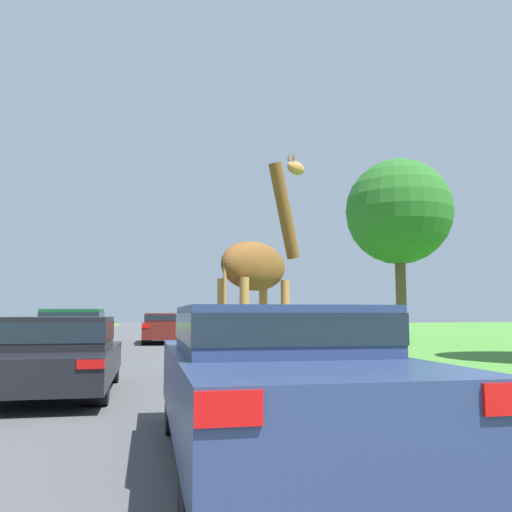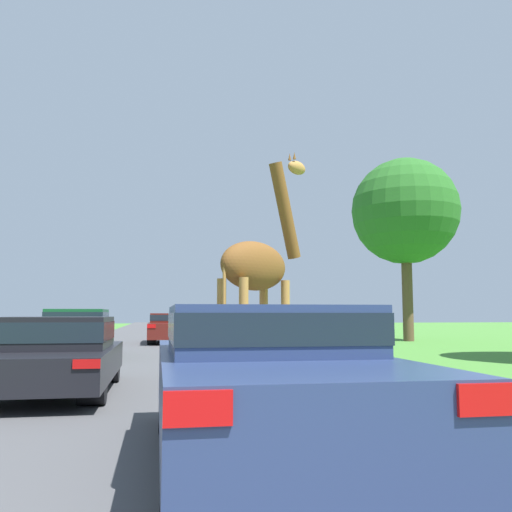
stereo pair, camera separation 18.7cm
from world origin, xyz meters
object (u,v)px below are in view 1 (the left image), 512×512
car_queue_left (164,327)px  car_lead_maroon (272,377)px  car_queue_right (73,332)px  tree_left_edge (399,212)px  giraffe_near_road (259,268)px  sign_post (375,325)px  car_far_ahead (55,352)px

car_queue_left → car_lead_maroon: bearing=-89.0°
car_queue_right → tree_left_edge: size_ratio=0.50×
giraffe_near_road → sign_post: 3.42m
giraffe_near_road → car_lead_maroon: size_ratio=1.06×
giraffe_near_road → car_queue_left: giraffe_near_road is taller
car_lead_maroon → sign_post: (4.03, 6.93, 0.31)m
car_far_ahead → sign_post: (6.65, 2.14, 0.38)m
giraffe_near_road → tree_left_edge: bearing=106.5°
car_queue_left → tree_left_edge: 12.91m
tree_left_edge → car_far_ahead: bearing=-132.0°
sign_post → giraffe_near_road: bearing=-158.5°
car_queue_right → sign_post: (7.38, -5.64, 0.28)m
giraffe_near_road → tree_left_edge: 18.11m
car_lead_maroon → car_queue_left: size_ratio=0.99×
car_queue_left → sign_post: 14.30m
giraffe_near_road → car_queue_right: giraffe_near_road is taller
car_lead_maroon → sign_post: 8.02m
car_queue_right → car_queue_left: (2.98, 7.96, -0.06)m
giraffe_near_road → car_far_ahead: giraffe_near_road is taller
giraffe_near_road → tree_left_edge: (10.16, 14.39, 4.20)m
sign_post → tree_left_edge: bearing=61.5°
car_queue_right → tree_left_edge: 17.35m
car_lead_maroon → giraffe_near_road: bearing=79.7°
car_queue_left → car_queue_right: bearing=-110.5°
giraffe_near_road → car_queue_left: (-1.42, 14.78, -1.51)m
car_far_ahead → car_queue_right: bearing=95.4°
car_queue_left → tree_left_edge: bearing=-1.9°
car_far_ahead → car_lead_maroon: bearing=-61.3°
giraffe_near_road → sign_post: giraffe_near_road is taller
car_far_ahead → car_queue_left: bearing=81.9°
tree_left_edge → car_queue_right: bearing=-152.5°
giraffe_near_road → car_lead_maroon: giraffe_near_road is taller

